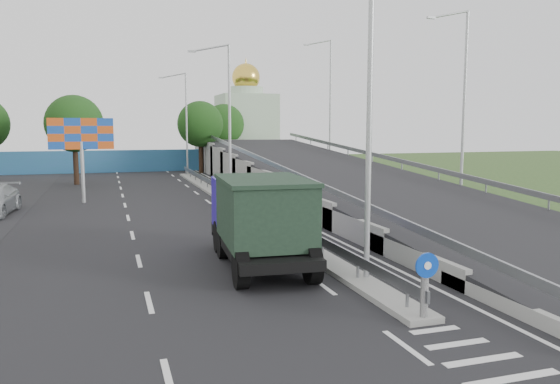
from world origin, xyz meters
name	(u,v)px	position (x,y,z in m)	size (l,w,h in m)	color
ground	(480,359)	(0.00, 0.00, 0.00)	(160.00, 160.00, 0.00)	#2D4C1E
road_surface	(195,218)	(-3.00, 20.00, 0.00)	(26.00, 90.00, 0.04)	black
median	(233,204)	(0.00, 24.00, 0.10)	(1.00, 44.00, 0.20)	gray
overpass_ramp	(342,175)	(7.50, 24.00, 1.75)	(10.00, 50.00, 3.50)	gray
median_guardrail	(233,194)	(0.00, 24.00, 0.75)	(0.09, 44.00, 0.71)	gray
sign_bollard	(425,285)	(0.00, 2.17, 1.03)	(0.64, 0.23, 1.67)	black
lamp_post_near	(364,99)	(0.11, 6.00, 5.81)	(2.74, 0.18, 10.08)	#B2B5B7
lamp_post_mid	(227,113)	(0.11, 26.00, 5.81)	(2.74, 0.18, 10.08)	#B2B5B7
lamp_post_far	(185,118)	(0.11, 46.00, 5.81)	(2.74, 0.18, 10.08)	#B2B5B7
blue_wall	(140,161)	(-4.00, 52.00, 1.20)	(30.00, 0.50, 2.40)	teal
church	(246,124)	(10.00, 60.00, 5.31)	(7.00, 7.00, 13.80)	#B2CCAD
billboard	(81,139)	(-9.00, 28.00, 4.19)	(4.00, 0.24, 5.50)	#B2B5B7
tree_left_mid	(74,124)	(-10.00, 40.00, 5.18)	(4.80, 4.80, 7.60)	black
tree_median_far	(200,124)	(2.00, 48.00, 5.18)	(4.80, 4.80, 7.60)	black
tree_ramp_far	(224,124)	(6.00, 55.00, 5.18)	(4.80, 4.80, 7.60)	black
dump_truck	(259,216)	(-2.34, 9.32, 1.79)	(3.23, 7.49, 3.23)	black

